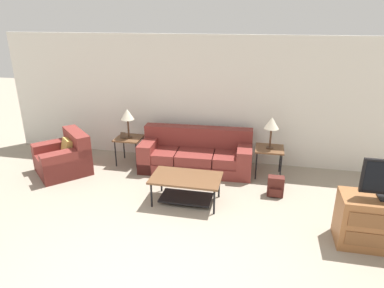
{
  "coord_description": "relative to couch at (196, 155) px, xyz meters",
  "views": [
    {
      "loc": [
        1.15,
        -2.82,
        2.94
      ],
      "look_at": [
        -0.04,
        2.72,
        0.8
      ],
      "focal_mm": 32.0,
      "sensor_mm": 36.0,
      "label": 1
    }
  ],
  "objects": [
    {
      "name": "coffee_table",
      "position": [
        0.1,
        -1.32,
        0.04
      ],
      "size": [
        1.15,
        0.67,
        0.46
      ],
      "color": "brown",
      "rests_on": "ground_plane"
    },
    {
      "name": "backpack",
      "position": [
        1.56,
        -0.79,
        -0.13
      ],
      "size": [
        0.28,
        0.24,
        0.36
      ],
      "color": "#4C1E19",
      "rests_on": "ground_plane"
    },
    {
      "name": "side_table_right",
      "position": [
        1.42,
        0.0,
        0.22
      ],
      "size": [
        0.53,
        0.51,
        0.57
      ],
      "color": "brown",
      "rests_on": "ground_plane"
    },
    {
      "name": "armchair",
      "position": [
        -2.52,
        -0.68,
        -0.01
      ],
      "size": [
        1.31,
        1.31,
        0.8
      ],
      "color": "maroon",
      "rests_on": "ground_plane"
    },
    {
      "name": "picture_frame",
      "position": [
        -1.51,
        -0.08,
        0.34
      ],
      "size": [
        0.1,
        0.04,
        0.13
      ],
      "color": "#4C3828",
      "rests_on": "side_table_left"
    },
    {
      "name": "tv_console",
      "position": [
        2.94,
        -1.89,
        0.06
      ],
      "size": [
        1.17,
        0.53,
        0.71
      ],
      "color": "#935B33",
      "rests_on": "ground_plane"
    },
    {
      "name": "table_lamp_left",
      "position": [
        -1.42,
        0.0,
        0.76
      ],
      "size": [
        0.27,
        0.27,
        0.61
      ],
      "color": "#472D1E",
      "rests_on": "side_table_left"
    },
    {
      "name": "side_table_left",
      "position": [
        -1.42,
        0.0,
        0.22
      ],
      "size": [
        0.53,
        0.51,
        0.57
      ],
      "color": "brown",
      "rests_on": "ground_plane"
    },
    {
      "name": "couch",
      "position": [
        0.0,
        0.0,
        0.0
      ],
      "size": [
        2.23,
        0.95,
        0.82
      ],
      "color": "maroon",
      "rests_on": "ground_plane"
    },
    {
      "name": "wall_back",
      "position": [
        0.11,
        0.59,
        1.0
      ],
      "size": [
        8.92,
        0.06,
        2.6
      ],
      "color": "silver",
      "rests_on": "ground_plane"
    },
    {
      "name": "table_lamp_right",
      "position": [
        1.42,
        0.0,
        0.76
      ],
      "size": [
        0.27,
        0.27,
        0.61
      ],
      "color": "#472D1E",
      "rests_on": "side_table_right"
    }
  ]
}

